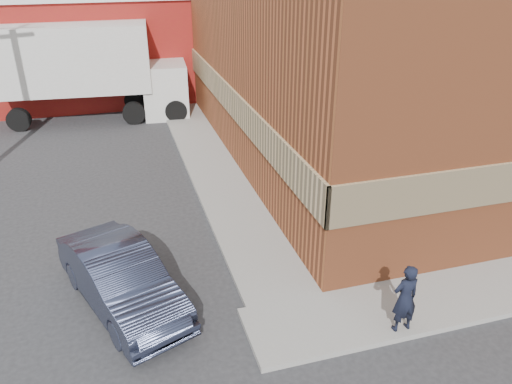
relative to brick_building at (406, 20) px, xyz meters
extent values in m
plane|color=#28282B|center=(-8.50, -9.00, -4.68)|extent=(90.00, 90.00, 0.00)
cube|color=#9E4C28|center=(0.00, 0.00, -0.18)|extent=(14.00, 18.00, 9.00)
cube|color=tan|center=(-7.04, 0.00, -2.38)|extent=(0.08, 18.16, 1.00)
cube|color=gray|center=(-7.90, 0.00, -4.62)|extent=(1.80, 18.00, 0.12)
cube|color=maroon|center=(-14.50, 11.00, -2.18)|extent=(16.00, 8.00, 5.00)
imported|color=black|center=(-5.94, -10.55, -3.80)|extent=(0.57, 0.39, 1.53)
imported|color=#282D42|center=(-11.32, -8.00, -3.99)|extent=(2.86, 4.42, 1.38)
cube|color=silver|center=(-12.50, 6.22, -1.88)|extent=(6.80, 3.19, 2.86)
cube|color=#22822C|center=(-12.61, 4.89, -2.32)|extent=(6.36, 0.56, 0.88)
cube|color=silver|center=(-8.22, 5.85, -3.47)|extent=(2.18, 2.58, 2.42)
cylinder|color=black|center=(-15.00, 5.33, -4.19)|extent=(1.01, 0.41, 0.99)
cylinder|color=black|center=(-14.81, 7.52, -4.19)|extent=(1.01, 0.41, 0.99)
cylinder|color=black|center=(-10.18, 4.92, -4.19)|extent=(1.01, 0.41, 0.99)
cylinder|color=black|center=(-9.99, 7.11, -4.19)|extent=(1.01, 0.41, 0.99)
cylinder|color=black|center=(-8.32, 4.76, -4.19)|extent=(1.01, 0.41, 0.99)
cylinder|color=black|center=(-8.13, 6.95, -4.19)|extent=(1.01, 0.41, 0.99)
camera|label=1|loc=(-11.03, -17.33, 2.45)|focal=35.00mm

